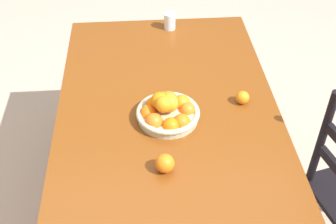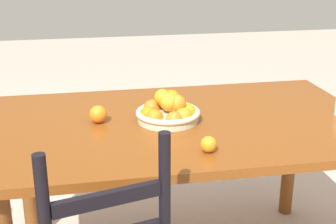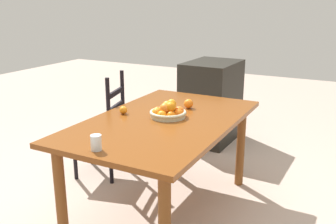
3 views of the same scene
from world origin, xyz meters
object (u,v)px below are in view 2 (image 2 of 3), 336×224
object	(u,v)px
orange_loose_0	(209,144)
fruit_bowl	(168,112)
dining_table	(181,141)
orange_loose_1	(98,114)

from	to	relation	value
orange_loose_0	fruit_bowl	bearing A→B (deg)	-76.44
fruit_bowl	orange_loose_0	distance (m)	0.36
fruit_bowl	orange_loose_0	size ratio (longest dim) A/B	4.57
dining_table	orange_loose_0	bearing A→B (deg)	94.93
dining_table	orange_loose_0	xyz separation A→B (m)	(-0.03, 0.34, 0.13)
orange_loose_0	orange_loose_1	world-z (taller)	orange_loose_1
dining_table	fruit_bowl	bearing A→B (deg)	-7.13
orange_loose_0	orange_loose_1	size ratio (longest dim) A/B	0.81
dining_table	orange_loose_1	world-z (taller)	orange_loose_1
dining_table	fruit_bowl	size ratio (longest dim) A/B	5.93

